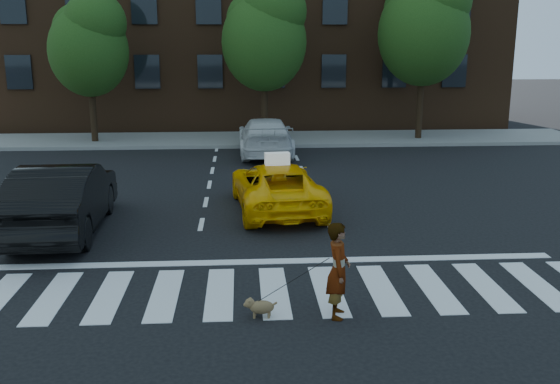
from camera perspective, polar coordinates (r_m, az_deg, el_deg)
The scene contains 14 objects.
ground at distance 11.66m, azimuth -0.53°, elevation -9.11°, with size 120.00×120.00×0.00m, color black.
crosswalk at distance 11.65m, azimuth -0.53°, elevation -9.08°, with size 13.00×2.40×0.01m, color silver.
stop_line at distance 13.14m, azimuth -0.91°, elevation -6.37°, with size 12.00×0.30×0.01m, color silver.
sidewalk_far at distance 28.57m, azimuth -2.45°, elevation 4.84°, with size 30.00×4.00×0.15m, color slate.
building at distance 35.75m, azimuth -2.82°, elevation 16.17°, with size 26.00×10.00×12.00m, color #492D1A.
tree_left at distance 28.44m, azimuth -17.08°, elevation 13.05°, with size 3.39×3.38×6.50m.
tree_mid at distance 27.74m, azimuth -1.39°, elevation 14.48°, with size 3.69×3.69×7.10m.
tree_right at distance 28.88m, azimuth 13.12°, elevation 14.93°, with size 4.00×4.00×7.70m.
taxi at distance 16.87m, azimuth -0.29°, elevation 0.49°, with size 2.15×4.67×1.30m, color #FFB705.
black_sedan at distance 15.82m, azimuth -19.25°, elevation -0.49°, with size 1.78×5.09×1.68m, color black.
white_suv at distance 24.99m, azimuth -1.33°, elevation 5.10°, with size 2.08×5.12×1.49m, color silver.
woman at distance 10.43m, azimuth 5.35°, elevation -7.14°, with size 0.60×0.39×1.64m, color #999999.
dog at distance 10.60m, azimuth -1.91°, elevation -10.42°, with size 0.58×0.28×0.33m.
taxi_sign at distance 16.50m, azimuth -0.25°, elevation 3.07°, with size 0.65×0.28×0.32m, color white.
Camera 1 is at (-0.57, -10.72, 4.55)m, focal length 40.00 mm.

